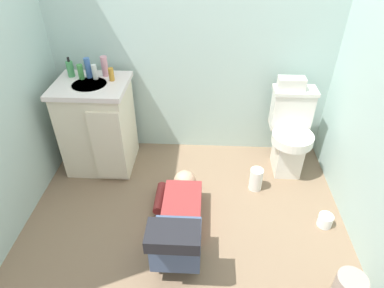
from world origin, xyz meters
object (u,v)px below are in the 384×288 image
at_px(person_plumber, 179,222).
at_px(bottle_pink, 105,66).
at_px(vanity_cabinet, 98,125).
at_px(bottle_white, 95,72).
at_px(toilet_paper_roll, 325,220).
at_px(bottle_green, 81,72).
at_px(bottle_blue, 88,68).
at_px(tissue_box, 292,83).
at_px(bottle_amber, 111,74).
at_px(soap_dispenser, 70,69).
at_px(faucet, 94,70).
at_px(toilet, 290,133).
at_px(paper_towel_roll, 256,179).

distance_m(person_plumber, bottle_pink, 1.42).
relative_size(vanity_cabinet, bottle_white, 6.75).
bearing_deg(person_plumber, vanity_cabinet, 132.60).
relative_size(bottle_white, toilet_paper_roll, 1.10).
xyz_separation_m(bottle_green, bottle_blue, (0.05, 0.03, 0.02)).
relative_size(tissue_box, bottle_amber, 2.06).
distance_m(soap_dispenser, bottle_blue, 0.16).
relative_size(tissue_box, bottle_white, 1.81).
relative_size(bottle_pink, bottle_amber, 1.56).
bearing_deg(bottle_amber, bottle_blue, 166.06).
relative_size(faucet, bottle_amber, 0.94).
xyz_separation_m(faucet, tissue_box, (1.64, -0.02, -0.07)).
bearing_deg(vanity_cabinet, faucet, 91.31).
distance_m(bottle_white, bottle_pink, 0.10).
height_order(faucet, bottle_pink, bottle_pink).
relative_size(faucet, bottle_white, 0.82).
bearing_deg(bottle_blue, bottle_amber, -13.94).
height_order(bottle_pink, bottle_amber, bottle_pink).
bearing_deg(toilet, bottle_green, 178.64).
bearing_deg(bottle_blue, toilet_paper_roll, -22.22).
distance_m(faucet, tissue_box, 1.64).
relative_size(vanity_cabinet, tissue_box, 3.73).
height_order(vanity_cabinet, paper_towel_roll, vanity_cabinet).
height_order(bottle_white, bottle_amber, bottle_white).
bearing_deg(vanity_cabinet, bottle_amber, 21.28).
xyz_separation_m(bottle_blue, bottle_pink, (0.13, 0.04, 0.00)).
xyz_separation_m(bottle_amber, paper_towel_roll, (1.22, -0.35, -0.77)).
height_order(vanity_cabinet, bottle_blue, bottle_blue).
relative_size(person_plumber, toilet_paper_roll, 9.68).
height_order(faucet, bottle_white, bottle_white).
bearing_deg(bottle_amber, person_plumber, -56.06).
distance_m(vanity_cabinet, tissue_box, 1.69).
relative_size(toilet, bottle_blue, 4.51).
distance_m(bottle_amber, toilet_paper_roll, 2.03).
xyz_separation_m(bottle_blue, toilet_paper_roll, (1.91, -0.78, -0.85)).
relative_size(vanity_cabinet, bottle_green, 6.58).
bearing_deg(tissue_box, bottle_amber, -177.51).
bearing_deg(soap_dispenser, tissue_box, 0.08).
distance_m(toilet, toilet_paper_roll, 0.79).
relative_size(bottle_pink, toilet_paper_roll, 1.51).
distance_m(soap_dispenser, bottle_white, 0.22).
xyz_separation_m(bottle_blue, bottle_white, (0.06, -0.03, -0.02)).
xyz_separation_m(bottle_pink, bottle_amber, (0.08, -0.09, -0.03)).
bearing_deg(paper_towel_roll, vanity_cabinet, 168.51).
distance_m(bottle_blue, paper_towel_roll, 1.68).
bearing_deg(bottle_amber, bottle_white, 170.64).
bearing_deg(soap_dispenser, bottle_blue, -4.20).
distance_m(person_plumber, bottle_blue, 1.45).
bearing_deg(bottle_pink, soap_dispenser, -173.50).
bearing_deg(tissue_box, paper_towel_roll, -121.88).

